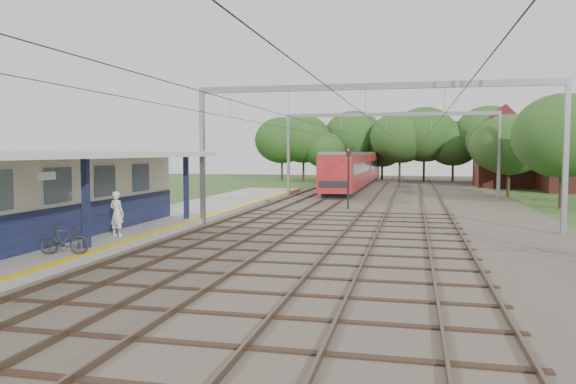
% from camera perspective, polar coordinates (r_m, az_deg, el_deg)
% --- Properties ---
extents(ground, '(160.00, 160.00, 0.00)m').
position_cam_1_polar(ground, '(13.55, -12.01, -12.13)').
color(ground, '#2D4C1E').
rests_on(ground, ground).
extents(ballast_bed, '(18.00, 90.00, 0.10)m').
position_cam_1_polar(ballast_bed, '(42.00, 10.60, -1.07)').
color(ballast_bed, '#473D33').
rests_on(ballast_bed, ground).
extents(platform, '(5.00, 52.00, 0.35)m').
position_cam_1_polar(platform, '(29.11, -13.94, -3.13)').
color(platform, gray).
rests_on(platform, ground).
extents(yellow_stripe, '(0.45, 52.00, 0.01)m').
position_cam_1_polar(yellow_stripe, '(28.16, -9.84, -2.94)').
color(yellow_stripe, yellow).
rests_on(yellow_stripe, platform).
extents(station_building, '(3.41, 18.00, 3.40)m').
position_cam_1_polar(station_building, '(23.72, -24.62, -0.45)').
color(station_building, beige).
rests_on(station_building, platform).
extents(canopy, '(6.40, 20.00, 3.44)m').
position_cam_1_polar(canopy, '(22.20, -24.03, 3.42)').
color(canopy, '#12183A').
rests_on(canopy, platform).
extents(rail_tracks, '(11.80, 88.00, 0.15)m').
position_cam_1_polar(rail_tracks, '(42.15, 7.21, -0.85)').
color(rail_tracks, brown).
rests_on(rail_tracks, ballast_bed).
extents(catenary_system, '(17.22, 88.00, 7.00)m').
position_cam_1_polar(catenary_system, '(37.19, 9.50, 6.71)').
color(catenary_system, gray).
rests_on(catenary_system, ground).
extents(tree_band, '(31.72, 30.88, 8.82)m').
position_cam_1_polar(tree_band, '(68.96, 11.35, 4.95)').
color(tree_band, '#382619').
rests_on(tree_band, ground).
extents(house_far, '(8.00, 6.12, 8.66)m').
position_cam_1_polar(house_far, '(64.67, 22.07, 3.30)').
color(house_far, brown).
rests_on(house_far, ground).
extents(person, '(0.75, 0.59, 1.83)m').
position_cam_1_polar(person, '(23.83, -17.00, -2.12)').
color(person, white).
rests_on(person, platform).
extents(bicycle, '(1.70, 0.82, 0.99)m').
position_cam_1_polar(bicycle, '(20.19, -21.80, -4.53)').
color(bicycle, black).
rests_on(bicycle, platform).
extents(train, '(2.81, 34.96, 3.70)m').
position_cam_1_polar(train, '(60.53, 7.00, 2.43)').
color(train, black).
rests_on(train, ballast_bed).
extents(signal_post, '(0.32, 0.29, 4.00)m').
position_cam_1_polar(signal_post, '(36.38, 6.15, 1.97)').
color(signal_post, black).
rests_on(signal_post, ground).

